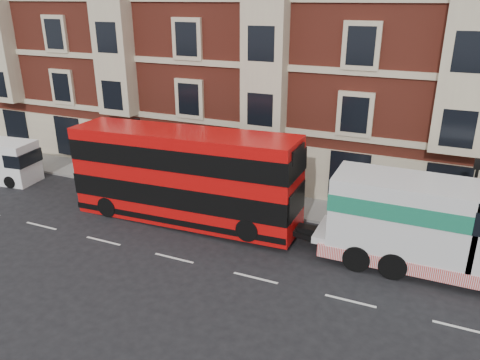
% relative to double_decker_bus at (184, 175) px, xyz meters
% --- Properties ---
extents(ground, '(120.00, 120.00, 0.00)m').
position_rel_double_decker_bus_xyz_m(ground, '(1.45, -3.59, -2.59)').
color(ground, black).
rests_on(ground, ground).
extents(sidewalk, '(90.00, 3.00, 0.15)m').
position_rel_double_decker_bus_xyz_m(sidewalk, '(1.45, 3.91, -2.52)').
color(sidewalk, slate).
rests_on(sidewalk, ground).
extents(victorian_terrace, '(45.00, 12.00, 20.40)m').
position_rel_double_decker_bus_xyz_m(victorian_terrace, '(1.95, 11.41, 7.47)').
color(victorian_terrace, maroon).
rests_on(victorian_terrace, ground).
extents(lamp_post_west, '(0.35, 0.15, 4.35)m').
position_rel_double_decker_bus_xyz_m(lamp_post_west, '(-4.55, 2.61, 0.08)').
color(lamp_post_west, black).
rests_on(lamp_post_west, sidewalk).
extents(lamp_post_east, '(0.35, 0.15, 4.35)m').
position_rel_double_decker_bus_xyz_m(lamp_post_east, '(13.45, 2.61, 0.08)').
color(lamp_post_east, black).
rests_on(lamp_post_east, sidewalk).
extents(double_decker_bus, '(12.09, 2.78, 4.90)m').
position_rel_double_decker_bus_xyz_m(double_decker_bus, '(0.00, 0.00, 0.00)').
color(double_decker_bus, red).
rests_on(double_decker_bus, ground).
extents(tow_truck, '(9.68, 2.86, 4.03)m').
position_rel_double_decker_bus_xyz_m(tow_truck, '(12.06, -0.00, -0.45)').
color(tow_truck, silver).
rests_on(tow_truck, ground).
extents(pedestrian, '(0.81, 0.72, 1.86)m').
position_rel_double_decker_bus_xyz_m(pedestrian, '(-7.20, 4.10, -1.51)').
color(pedestrian, '#182230').
rests_on(pedestrian, sidewalk).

